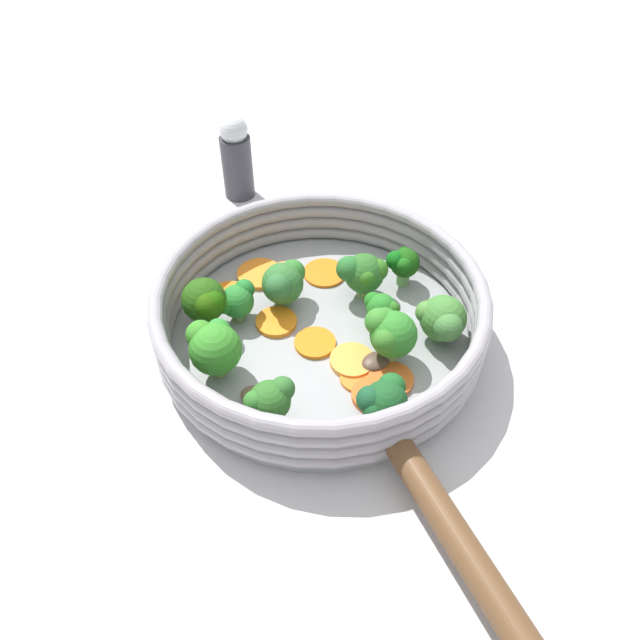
{
  "coord_description": "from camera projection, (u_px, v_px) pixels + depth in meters",
  "views": [
    {
      "loc": [
        0.32,
        0.27,
        0.45
      ],
      "look_at": [
        0.0,
        0.0,
        0.03
      ],
      "focal_mm": 35.0,
      "sensor_mm": 36.0,
      "label": 1
    }
  ],
  "objects": [
    {
      "name": "broccoli_floret_1",
      "position": [
        381.0,
        309.0,
        0.59
      ],
      "size": [
        0.03,
        0.04,
        0.04
      ],
      "color": "#7FA761",
      "rests_on": "skillet"
    },
    {
      "name": "carrot_slice_5",
      "position": [
        373.0,
        395.0,
        0.54
      ],
      "size": [
        0.05,
        0.05,
        0.01
      ],
      "primitive_type": "cylinder",
      "rotation": [
        0.0,
        0.0,
        5.71
      ],
      "color": "orange",
      "rests_on": "skillet"
    },
    {
      "name": "broccoli_floret_2",
      "position": [
        236.0,
        301.0,
        0.6
      ],
      "size": [
        0.04,
        0.03,
        0.04
      ],
      "color": "#6F8D52",
      "rests_on": "skillet"
    },
    {
      "name": "skillet_rivet_left",
      "position": [
        358.0,
        452.0,
        0.5
      ],
      "size": [
        0.01,
        0.01,
        0.01
      ],
      "primitive_type": "sphere",
      "color": "#939998",
      "rests_on": "skillet"
    },
    {
      "name": "carrot_slice_2",
      "position": [
        229.0,
        296.0,
        0.63
      ],
      "size": [
        0.05,
        0.05,
        0.01
      ],
      "primitive_type": "cylinder",
      "rotation": [
        0.0,
        0.0,
        5.7
      ],
      "color": "orange",
      "rests_on": "skillet"
    },
    {
      "name": "broccoli_floret_3",
      "position": [
        269.0,
        400.0,
        0.51
      ],
      "size": [
        0.04,
        0.03,
        0.05
      ],
      "color": "#7CA46A",
      "rests_on": "skillet"
    },
    {
      "name": "broccoli_floret_0",
      "position": [
        214.0,
        346.0,
        0.54
      ],
      "size": [
        0.05,
        0.05,
        0.06
      ],
      "color": "#7E9E4F",
      "rests_on": "skillet"
    },
    {
      "name": "ground_plane",
      "position": [
        320.0,
        340.0,
        0.61
      ],
      "size": [
        4.0,
        4.0,
        0.0
      ],
      "primitive_type": "plane",
      "color": "#BCBABC"
    },
    {
      "name": "salt_shaker",
      "position": [
        236.0,
        158.0,
        0.75
      ],
      "size": [
        0.04,
        0.04,
        0.11
      ],
      "color": "#333338",
      "rests_on": "ground_plane"
    },
    {
      "name": "broccoli_floret_10",
      "position": [
        442.0,
        319.0,
        0.58
      ],
      "size": [
        0.05,
        0.05,
        0.05
      ],
      "color": "#75A04D",
      "rests_on": "skillet"
    },
    {
      "name": "skillet_rivet_right",
      "position": [
        421.0,
        427.0,
        0.52
      ],
      "size": [
        0.01,
        0.01,
        0.01
      ],
      "primitive_type": "sphere",
      "color": "#919798",
      "rests_on": "skillet"
    },
    {
      "name": "carrot_slice_4",
      "position": [
        391.0,
        379.0,
        0.56
      ],
      "size": [
        0.06,
        0.06,
        0.0
      ],
      "primitive_type": "cylinder",
      "rotation": [
        0.0,
        0.0,
        3.76
      ],
      "color": "orange",
      "rests_on": "skillet"
    },
    {
      "name": "mushroom_piece_1",
      "position": [
        257.0,
        397.0,
        0.54
      ],
      "size": [
        0.03,
        0.04,
        0.01
      ],
      "primitive_type": "ellipsoid",
      "rotation": [
        0.0,
        0.0,
        1.85
      ],
      "color": "brown",
      "rests_on": "skillet"
    },
    {
      "name": "mushroom_piece_0",
      "position": [
        373.0,
        364.0,
        0.57
      ],
      "size": [
        0.03,
        0.03,
        0.01
      ],
      "primitive_type": "ellipsoid",
      "rotation": [
        0.0,
        0.0,
        6.0
      ],
      "color": "brown",
      "rests_on": "skillet"
    },
    {
      "name": "skillet_handle",
      "position": [
        459.0,
        542.0,
        0.44
      ],
      "size": [
        0.1,
        0.17,
        0.02
      ],
      "primitive_type": "cylinder",
      "rotation": [
        1.57,
        0.0,
        2.7
      ],
      "color": "brown",
      "rests_on": "skillet"
    },
    {
      "name": "broccoli_floret_8",
      "position": [
        403.0,
        263.0,
        0.63
      ],
      "size": [
        0.03,
        0.03,
        0.04
      ],
      "color": "#72A75E",
      "rests_on": "skillet"
    },
    {
      "name": "carrot_slice_7",
      "position": [
        285.0,
        273.0,
        0.66
      ],
      "size": [
        0.04,
        0.04,
        0.0
      ],
      "primitive_type": "cylinder",
      "rotation": [
        0.0,
        0.0,
        0.03
      ],
      "color": "#ED9440",
      "rests_on": "skillet"
    },
    {
      "name": "broccoli_floret_9",
      "position": [
        206.0,
        302.0,
        0.58
      ],
      "size": [
        0.04,
        0.05,
        0.05
      ],
      "color": "#73965A",
      "rests_on": "skillet"
    },
    {
      "name": "broccoli_floret_6",
      "position": [
        390.0,
        333.0,
        0.55
      ],
      "size": [
        0.05,
        0.05,
        0.06
      ],
      "color": "#7EAB6E",
      "rests_on": "skillet"
    },
    {
      "name": "carrot_slice_6",
      "position": [
        276.0,
        322.0,
        0.61
      ],
      "size": [
        0.05,
        0.05,
        0.0
      ],
      "primitive_type": "cylinder",
      "rotation": [
        0.0,
        0.0,
        1.33
      ],
      "color": "orange",
      "rests_on": "skillet"
    },
    {
      "name": "carrot_slice_3",
      "position": [
        357.0,
        379.0,
        0.56
      ],
      "size": [
        0.03,
        0.03,
        0.0
      ],
      "primitive_type": "cylinder",
      "rotation": [
        0.0,
        0.0,
        4.72
      ],
      "color": "orange",
      "rests_on": "skillet"
    },
    {
      "name": "skillet_rim_wall",
      "position": [
        320.0,
        310.0,
        0.58
      ],
      "size": [
        0.31,
        0.31,
        0.06
      ],
      "color": "#98939A",
      "rests_on": "skillet"
    },
    {
      "name": "carrot_slice_8",
      "position": [
        325.0,
        273.0,
        0.66
      ],
      "size": [
        0.06,
        0.06,
        0.0
      ],
      "primitive_type": "cylinder",
      "rotation": [
        0.0,
        0.0,
        5.59
      ],
      "color": "orange",
      "rests_on": "skillet"
    },
    {
      "name": "broccoli_floret_5",
      "position": [
        284.0,
        283.0,
        0.61
      ],
      "size": [
        0.05,
        0.04,
        0.05
      ],
      "color": "#5F8F54",
      "rests_on": "skillet"
    },
    {
      "name": "broccoli_floret_4",
      "position": [
        383.0,
        400.0,
        0.51
      ],
      "size": [
        0.05,
        0.04,
        0.04
      ],
      "color": "#7EA465",
      "rests_on": "skillet"
    },
    {
      "name": "skillet",
      "position": [
        320.0,
        336.0,
        0.61
      ],
      "size": [
        0.3,
        0.3,
        0.01
      ],
      "primitive_type": "cylinder",
      "color": "#939699",
      "rests_on": "ground_plane"
    },
    {
      "name": "carrot_slice_0",
      "position": [
        315.0,
        343.0,
        0.59
      ],
      "size": [
        0.04,
        0.04,
        0.0
      ],
      "primitive_type": "cylinder",
      "rotation": [
        0.0,
        0.0,
        4.84
      ],
      "color": "orange",
      "rests_on": "skillet"
    },
    {
      "name": "carrot_slice_9",
      "position": [
        352.0,
        361.0,
        0.57
      ],
      "size": [
        0.06,
        0.06,
        0.01
      ],
      "primitive_type": "cylinder",
      "rotation": [
        0.0,
        0.0,
        3.94
      ],
      "color": "#F99A3B",
      "rests_on": "skillet"
    },
    {
      "name": "broccoli_floret_7",
      "position": [
        362.0,
        272.0,
        0.62
      ],
      "size": [
        0.04,
        0.04,
        0.05
      ],
      "color": "#7C9C4E",
      "rests_on": "skillet"
    },
    {
      "name": "carrot_slice_1",
      "position": [
        260.0,
        274.0,
        0.66
      ],
      "size": [
        0.07,
        0.07,
        0.01
      ],
      "primitive_type": "cylinder",
      "rotation": [
        0.0,
        0.0,
        3.82
      ],
      "color": "orange",
      "rests_on": "skillet"
    }
  ]
}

